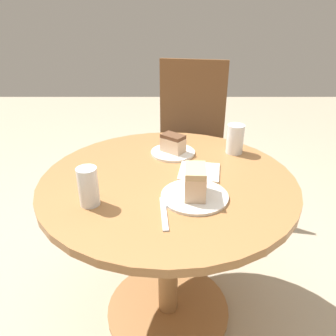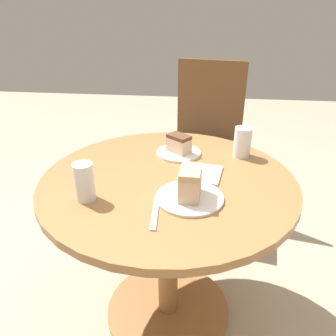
% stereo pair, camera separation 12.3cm
% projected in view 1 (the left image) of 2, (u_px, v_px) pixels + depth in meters
% --- Properties ---
extents(ground_plane, '(8.00, 8.00, 0.00)m').
position_uv_depth(ground_plane, '(168.00, 310.00, 1.58)').
color(ground_plane, tan).
extents(table, '(0.97, 0.97, 0.73)m').
position_uv_depth(table, '(168.00, 220.00, 1.34)').
color(table, '#9E6B3D').
rests_on(table, ground_plane).
extents(chair, '(0.52, 0.49, 1.02)m').
position_uv_depth(chair, '(190.00, 142.00, 2.10)').
color(chair, brown).
rests_on(chair, ground_plane).
extents(plate_near, '(0.23, 0.23, 0.01)m').
position_uv_depth(plate_near, '(194.00, 196.00, 1.12)').
color(plate_near, silver).
rests_on(plate_near, table).
extents(plate_far, '(0.19, 0.19, 0.01)m').
position_uv_depth(plate_far, '(173.00, 152.00, 1.45)').
color(plate_far, silver).
rests_on(plate_far, table).
extents(cake_slice_near, '(0.08, 0.12, 0.10)m').
position_uv_depth(cake_slice_near, '(195.00, 182.00, 1.09)').
color(cake_slice_near, beige).
rests_on(cake_slice_near, plate_near).
extents(cake_slice_far, '(0.12, 0.11, 0.08)m').
position_uv_depth(cake_slice_far, '(173.00, 143.00, 1.43)').
color(cake_slice_far, beige).
rests_on(cake_slice_far, plate_far).
extents(glass_lemonade, '(0.07, 0.07, 0.13)m').
position_uv_depth(glass_lemonade, '(88.00, 188.00, 1.06)').
color(glass_lemonade, beige).
rests_on(glass_lemonade, table).
extents(glass_water, '(0.07, 0.07, 0.13)m').
position_uv_depth(glass_water, '(235.00, 140.00, 1.43)').
color(glass_water, silver).
rests_on(glass_water, table).
extents(napkin_stack, '(0.18, 0.18, 0.01)m').
position_uv_depth(napkin_stack, '(199.00, 172.00, 1.28)').
color(napkin_stack, silver).
rests_on(napkin_stack, table).
extents(fork, '(0.03, 0.18, 0.00)m').
position_uv_depth(fork, '(164.00, 213.00, 1.03)').
color(fork, silver).
rests_on(fork, table).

